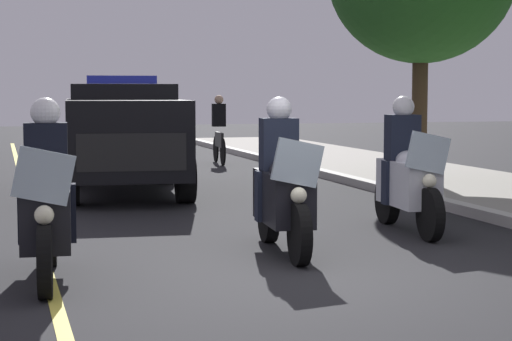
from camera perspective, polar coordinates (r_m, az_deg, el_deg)
ground_plane at (r=8.72m, az=2.76°, el=-6.74°), size 80.00×80.00×0.00m
lane_stripe_center at (r=8.29m, az=-12.69°, el=-7.45°), size 48.00×0.12×0.01m
police_motorcycle_lead_left at (r=8.67m, az=-13.06°, el=-2.25°), size 2.14×0.62×1.72m
police_motorcycle_lead_right at (r=9.92m, az=1.69°, el=-1.23°), size 2.14×0.62×1.72m
police_motorcycle_trailing at (r=11.57m, az=9.52°, el=-0.40°), size 2.14×0.62×1.72m
police_suv at (r=15.91m, az=-8.40°, el=2.39°), size 5.03×2.38×2.05m
cyclist_background at (r=22.21m, az=-2.34°, el=2.59°), size 1.76×0.34×1.69m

